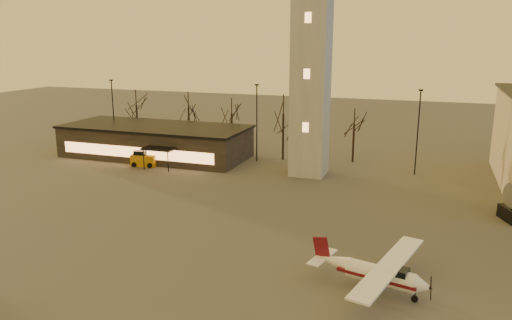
# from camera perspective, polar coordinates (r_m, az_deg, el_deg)

# --- Properties ---
(ground) EXTENTS (220.00, 220.00, 0.00)m
(ground) POSITION_cam_1_polar(r_m,az_deg,el_deg) (33.61, -6.69, -14.42)
(ground) COLOR #45423F
(ground) RESTS_ON ground
(control_tower) EXTENTS (6.80, 6.80, 32.60)m
(control_tower) POSITION_cam_1_polar(r_m,az_deg,el_deg) (58.02, 6.42, 14.15)
(control_tower) COLOR gray
(control_tower) RESTS_ON ground
(terminal) EXTENTS (25.40, 12.20, 4.30)m
(terminal) POSITION_cam_1_polar(r_m,az_deg,el_deg) (69.68, -11.40, 2.15)
(terminal) COLOR black
(terminal) RESTS_ON ground
(light_poles) EXTENTS (58.50, 12.25, 10.14)m
(light_poles) POSITION_cam_1_polar(r_m,az_deg,el_deg) (59.79, 6.83, 3.61)
(light_poles) COLOR black
(light_poles) RESTS_ON ground
(tree_row) EXTENTS (37.20, 9.20, 8.80)m
(tree_row) POSITION_cam_1_polar(r_m,az_deg,el_deg) (71.68, -2.84, 5.79)
(tree_row) COLOR black
(tree_row) RESTS_ON ground
(cessna_front) EXTENTS (8.43, 10.54, 2.91)m
(cessna_front) POSITION_cam_1_polar(r_m,az_deg,el_deg) (33.45, 14.27, -13.00)
(cessna_front) COLOR white
(cessna_front) RESTS_ON ground
(service_cart) EXTENTS (3.37, 2.38, 2.01)m
(service_cart) POSITION_cam_1_polar(r_m,az_deg,el_deg) (65.04, -12.66, 0.01)
(service_cart) COLOR #C47E0B
(service_cart) RESTS_ON ground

